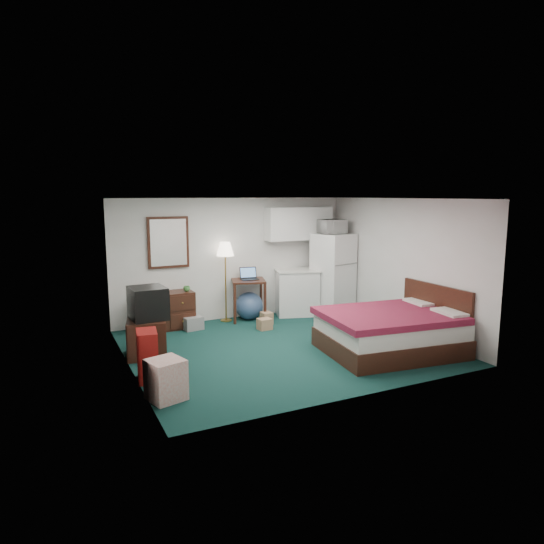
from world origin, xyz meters
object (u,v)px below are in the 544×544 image
floor_lamp (226,282)px  desk (248,300)px  dresser (166,311)px  kitchen_counter (297,293)px  bed (390,332)px  tv_stand (147,338)px  fridge (333,274)px  suitcase (147,356)px

floor_lamp → desk: size_ratio=1.92×
dresser → kitchen_counter: size_ratio=1.10×
floor_lamp → bed: size_ratio=0.78×
floor_lamp → tv_stand: bearing=-141.7°
dresser → fridge: (3.53, -0.39, 0.52)m
floor_lamp → fridge: (2.28, -0.46, 0.06)m
tv_stand → kitchen_counter: bearing=33.2°
desk → bed: 3.20m
dresser → floor_lamp: 1.33m
dresser → bed: dresser is taller
desk → tv_stand: 2.74m
floor_lamp → fridge: 2.33m
dresser → desk: bearing=-2.9°
bed → tv_stand: bed is taller
kitchen_counter → suitcase: (-3.68, -2.42, -0.12)m
fridge → bed: size_ratio=0.84×
floor_lamp → fridge: fridge is taller
kitchen_counter → suitcase: bearing=-129.9°
floor_lamp → bed: 3.54m
floor_lamp → desk: bearing=-15.0°
bed → fridge: bearing=84.6°
fridge → floor_lamp: bearing=153.8°
fridge → suitcase: size_ratio=2.46×
tv_stand → bed: bearing=-11.2°
dresser → desk: (1.70, -0.05, 0.07)m
desk → fridge: bearing=6.6°
suitcase → kitchen_counter: bearing=41.9°
dresser → desk: size_ratio=1.24×
fridge → bed: bearing=-116.9°
tv_stand → fridge: bearing=25.8°
floor_lamp → desk: (0.45, -0.12, -0.39)m
dresser → kitchen_counter: 2.82m
kitchen_counter → fridge: 0.87m
desk → suitcase: size_ratio=1.19×
bed → suitcase: suitcase is taller
desk → suitcase: 3.54m
desk → suitcase: bearing=-119.3°
desk → floor_lamp: bearing=-178.0°
floor_lamp → suitcase: bearing=-129.5°
fridge → bed: (-0.55, -2.59, -0.54)m
floor_lamp → bed: (1.72, -3.05, -0.48)m
desk → kitchen_counter: (1.12, -0.02, 0.05)m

